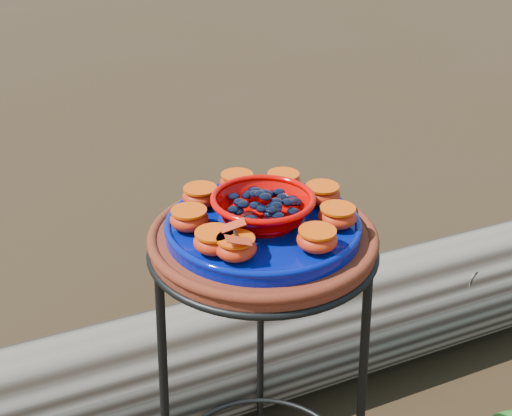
{
  "coord_description": "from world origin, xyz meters",
  "views": [
    {
      "loc": [
        -0.02,
        -0.96,
        1.28
      ],
      "look_at": [
        -0.01,
        0.0,
        0.78
      ],
      "focal_mm": 45.0,
      "sensor_mm": 36.0,
      "label": 1
    }
  ],
  "objects_px": {
    "terracotta_saucer": "(263,240)",
    "plant_stand": "(262,398)",
    "cobalt_plate": "(263,227)",
    "driftwood_log": "(296,334)",
    "red_bowl": "(263,209)"
  },
  "relations": [
    {
      "from": "terracotta_saucer",
      "to": "plant_stand",
      "type": "bearing_deg",
      "value": 0.0
    },
    {
      "from": "plant_stand",
      "to": "terracotta_saucer",
      "type": "relative_size",
      "value": 1.79
    },
    {
      "from": "cobalt_plate",
      "to": "driftwood_log",
      "type": "xyz_separation_m",
      "value": [
        0.1,
        0.44,
        -0.58
      ]
    },
    {
      "from": "terracotta_saucer",
      "to": "red_bowl",
      "type": "bearing_deg",
      "value": 0.0
    },
    {
      "from": "terracotta_saucer",
      "to": "driftwood_log",
      "type": "relative_size",
      "value": 0.23
    },
    {
      "from": "terracotta_saucer",
      "to": "red_bowl",
      "type": "relative_size",
      "value": 2.33
    },
    {
      "from": "plant_stand",
      "to": "red_bowl",
      "type": "height_order",
      "value": "red_bowl"
    },
    {
      "from": "red_bowl",
      "to": "driftwood_log",
      "type": "height_order",
      "value": "red_bowl"
    },
    {
      "from": "terracotta_saucer",
      "to": "cobalt_plate",
      "type": "distance_m",
      "value": 0.03
    },
    {
      "from": "plant_stand",
      "to": "red_bowl",
      "type": "xyz_separation_m",
      "value": [
        0.0,
        0.0,
        0.43
      ]
    },
    {
      "from": "terracotta_saucer",
      "to": "cobalt_plate",
      "type": "bearing_deg",
      "value": 0.0
    },
    {
      "from": "red_bowl",
      "to": "terracotta_saucer",
      "type": "bearing_deg",
      "value": 0.0
    },
    {
      "from": "cobalt_plate",
      "to": "driftwood_log",
      "type": "relative_size",
      "value": 0.2
    },
    {
      "from": "cobalt_plate",
      "to": "plant_stand",
      "type": "bearing_deg",
      "value": 0.0
    },
    {
      "from": "driftwood_log",
      "to": "terracotta_saucer",
      "type": "bearing_deg",
      "value": -103.08
    }
  ]
}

